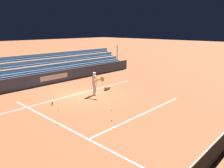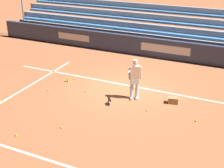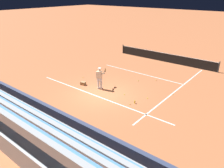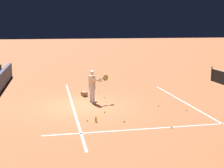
{
  "view_description": "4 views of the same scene",
  "coord_description": "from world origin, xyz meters",
  "px_view_note": "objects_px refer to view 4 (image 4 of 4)",
  "views": [
    {
      "loc": [
        9.84,
        12.44,
        4.86
      ],
      "look_at": [
        -1.32,
        1.8,
        0.93
      ],
      "focal_mm": 35.0,
      "sensor_mm": 36.0,
      "label": 1
    },
    {
      "loc": [
        -4.7,
        11.58,
        5.91
      ],
      "look_at": [
        -0.09,
        1.51,
        0.92
      ],
      "focal_mm": 50.0,
      "sensor_mm": 36.0,
      "label": 2
    },
    {
      "loc": [
        9.73,
        -10.93,
        7.06
      ],
      "look_at": [
        0.54,
        0.58,
        0.74
      ],
      "focal_mm": 35.0,
      "sensor_mm": 36.0,
      "label": 3
    },
    {
      "loc": [
        15.61,
        -1.59,
        4.12
      ],
      "look_at": [
        -0.57,
        1.67,
        0.99
      ],
      "focal_mm": 50.0,
      "sensor_mm": 36.0,
      "label": 4
    }
  ],
  "objects_px": {
    "tennis_ball_stray_back": "(104,97)",
    "tennis_ball_on_baseline": "(105,112)",
    "tennis_ball_far_right": "(171,127)",
    "tennis_ball_midcourt": "(186,110)",
    "tennis_ball_by_box": "(124,121)",
    "ball_box_cardboard": "(84,94)",
    "tennis_ball_far_left": "(158,106)",
    "tennis_ball_toward_net": "(87,120)",
    "tennis_ball_near_player": "(99,91)",
    "water_bottle": "(96,119)",
    "tennis_player": "(93,86)"
  },
  "relations": [
    {
      "from": "tennis_ball_stray_back",
      "to": "tennis_ball_on_baseline",
      "type": "bearing_deg",
      "value": -9.7
    },
    {
      "from": "tennis_ball_far_right",
      "to": "tennis_ball_on_baseline",
      "type": "bearing_deg",
      "value": -140.47
    },
    {
      "from": "tennis_ball_midcourt",
      "to": "tennis_ball_on_baseline",
      "type": "relative_size",
      "value": 1.0
    },
    {
      "from": "tennis_ball_stray_back",
      "to": "tennis_ball_by_box",
      "type": "bearing_deg",
      "value": 0.74
    },
    {
      "from": "tennis_ball_by_box",
      "to": "ball_box_cardboard",
      "type": "bearing_deg",
      "value": -168.1
    },
    {
      "from": "ball_box_cardboard",
      "to": "tennis_ball_far_left",
      "type": "bearing_deg",
      "value": 48.45
    },
    {
      "from": "tennis_ball_toward_net",
      "to": "tennis_ball_far_right",
      "type": "bearing_deg",
      "value": 63.8
    },
    {
      "from": "tennis_ball_by_box",
      "to": "tennis_ball_toward_net",
      "type": "height_order",
      "value": "same"
    },
    {
      "from": "tennis_ball_near_player",
      "to": "water_bottle",
      "type": "height_order",
      "value": "water_bottle"
    },
    {
      "from": "tennis_player",
      "to": "tennis_ball_toward_net",
      "type": "height_order",
      "value": "tennis_player"
    },
    {
      "from": "tennis_ball_far_left",
      "to": "tennis_ball_stray_back",
      "type": "bearing_deg",
      "value": -134.26
    },
    {
      "from": "tennis_ball_near_player",
      "to": "tennis_ball_by_box",
      "type": "relative_size",
      "value": 1.0
    },
    {
      "from": "tennis_ball_near_player",
      "to": "tennis_ball_by_box",
      "type": "bearing_deg",
      "value": 0.56
    },
    {
      "from": "tennis_player",
      "to": "tennis_ball_by_box",
      "type": "relative_size",
      "value": 25.98
    },
    {
      "from": "ball_box_cardboard",
      "to": "tennis_ball_toward_net",
      "type": "distance_m",
      "value": 4.89
    },
    {
      "from": "tennis_ball_near_player",
      "to": "tennis_ball_toward_net",
      "type": "bearing_deg",
      "value": -13.86
    },
    {
      "from": "tennis_player",
      "to": "tennis_ball_by_box",
      "type": "bearing_deg",
      "value": 12.63
    },
    {
      "from": "tennis_player",
      "to": "tennis_ball_on_baseline",
      "type": "distance_m",
      "value": 2.31
    },
    {
      "from": "ball_box_cardboard",
      "to": "tennis_player",
      "type": "bearing_deg",
      "value": 10.15
    },
    {
      "from": "tennis_player",
      "to": "tennis_ball_midcourt",
      "type": "height_order",
      "value": "tennis_player"
    },
    {
      "from": "ball_box_cardboard",
      "to": "tennis_ball_on_baseline",
      "type": "height_order",
      "value": "ball_box_cardboard"
    },
    {
      "from": "tennis_ball_far_right",
      "to": "tennis_ball_stray_back",
      "type": "bearing_deg",
      "value": -162.87
    },
    {
      "from": "tennis_ball_stray_back",
      "to": "water_bottle",
      "type": "distance_m",
      "value": 4.44
    },
    {
      "from": "tennis_ball_far_left",
      "to": "tennis_ball_on_baseline",
      "type": "distance_m",
      "value": 2.99
    },
    {
      "from": "tennis_ball_near_player",
      "to": "tennis_ball_midcourt",
      "type": "xyz_separation_m",
      "value": [
        5.32,
        3.47,
        0.0
      ]
    },
    {
      "from": "tennis_player",
      "to": "tennis_ball_far_left",
      "type": "distance_m",
      "value": 3.64
    },
    {
      "from": "tennis_ball_far_right",
      "to": "tennis_ball_on_baseline",
      "type": "xyz_separation_m",
      "value": [
        -2.76,
        -2.28,
        0.0
      ]
    },
    {
      "from": "tennis_ball_stray_back",
      "to": "tennis_ball_midcourt",
      "type": "bearing_deg",
      "value": 45.11
    },
    {
      "from": "tennis_ball_near_player",
      "to": "tennis_ball_stray_back",
      "type": "distance_m",
      "value": 1.86
    },
    {
      "from": "ball_box_cardboard",
      "to": "tennis_ball_midcourt",
      "type": "bearing_deg",
      "value": 47.29
    },
    {
      "from": "tennis_ball_midcourt",
      "to": "tennis_ball_on_baseline",
      "type": "xyz_separation_m",
      "value": [
        -0.47,
        -3.98,
        0.0
      ]
    },
    {
      "from": "ball_box_cardboard",
      "to": "tennis_ball_by_box",
      "type": "bearing_deg",
      "value": 11.9
    },
    {
      "from": "tennis_ball_stray_back",
      "to": "water_bottle",
      "type": "relative_size",
      "value": 0.3
    },
    {
      "from": "ball_box_cardboard",
      "to": "tennis_ball_near_player",
      "type": "bearing_deg",
      "value": 136.75
    },
    {
      "from": "tennis_ball_far_left",
      "to": "tennis_ball_stray_back",
      "type": "height_order",
      "value": "same"
    },
    {
      "from": "tennis_ball_on_baseline",
      "to": "tennis_player",
      "type": "bearing_deg",
      "value": -172.7
    },
    {
      "from": "tennis_ball_midcourt",
      "to": "tennis_ball_toward_net",
      "type": "height_order",
      "value": "same"
    },
    {
      "from": "ball_box_cardboard",
      "to": "tennis_ball_far_right",
      "type": "height_order",
      "value": "ball_box_cardboard"
    },
    {
      "from": "tennis_ball_by_box",
      "to": "tennis_ball_midcourt",
      "type": "relative_size",
      "value": 1.0
    },
    {
      "from": "tennis_ball_far_left",
      "to": "tennis_player",
      "type": "bearing_deg",
      "value": -115.18
    },
    {
      "from": "ball_box_cardboard",
      "to": "water_bottle",
      "type": "height_order",
      "value": "ball_box_cardboard"
    },
    {
      "from": "tennis_ball_far_left",
      "to": "tennis_ball_near_player",
      "type": "bearing_deg",
      "value": -150.12
    },
    {
      "from": "tennis_ball_by_box",
      "to": "tennis_ball_near_player",
      "type": "bearing_deg",
      "value": -179.44
    },
    {
      "from": "tennis_ball_on_baseline",
      "to": "tennis_ball_near_player",
      "type": "bearing_deg",
      "value": 174.04
    },
    {
      "from": "tennis_ball_toward_net",
      "to": "tennis_ball_on_baseline",
      "type": "relative_size",
      "value": 1.0
    },
    {
      "from": "tennis_ball_midcourt",
      "to": "water_bottle",
      "type": "height_order",
      "value": "water_bottle"
    },
    {
      "from": "ball_box_cardboard",
      "to": "tennis_ball_midcourt",
      "type": "distance_m",
      "value": 6.17
    },
    {
      "from": "tennis_ball_far_left",
      "to": "tennis_ball_far_right",
      "type": "bearing_deg",
      "value": -10.82
    },
    {
      "from": "ball_box_cardboard",
      "to": "tennis_ball_on_baseline",
      "type": "distance_m",
      "value": 3.76
    },
    {
      "from": "tennis_ball_far_right",
      "to": "tennis_ball_midcourt",
      "type": "xyz_separation_m",
      "value": [
        -2.29,
        1.7,
        0.0
      ]
    }
  ]
}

